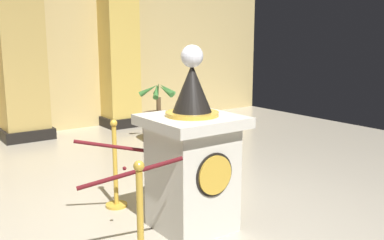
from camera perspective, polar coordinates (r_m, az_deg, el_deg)
The scene contains 8 objects.
ground_plane at distance 4.42m, azimuth -3.84°, elevation -14.12°, with size 12.15×12.15×0.00m, color #B2A893.
back_wall at distance 8.82m, azimuth -22.54°, elevation 10.97°, with size 12.15×0.16×3.99m, color tan.
pedestal_clock at distance 4.19m, azimuth 0.03°, elevation -5.30°, with size 0.85×0.85×1.80m.
stanchion_near at distance 4.89m, azimuth -10.05°, elevation -7.42°, with size 0.24×0.24×0.99m.
velvet_rope at distance 3.94m, azimuth -8.93°, elevation -5.10°, with size 1.12×1.13×0.22m.
column_right at distance 9.19m, azimuth -9.75°, elevation 11.02°, with size 0.80×0.80×3.83m.
column_centre_rear at distance 8.50m, azimuth -21.96°, elevation 10.41°, with size 0.92×0.92×3.83m.
potted_palm_right at distance 7.86m, azimuth -4.38°, elevation -0.44°, with size 0.66×0.67×1.10m.
Camera 1 is at (-2.11, -3.40, 1.87)m, focal length 40.44 mm.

